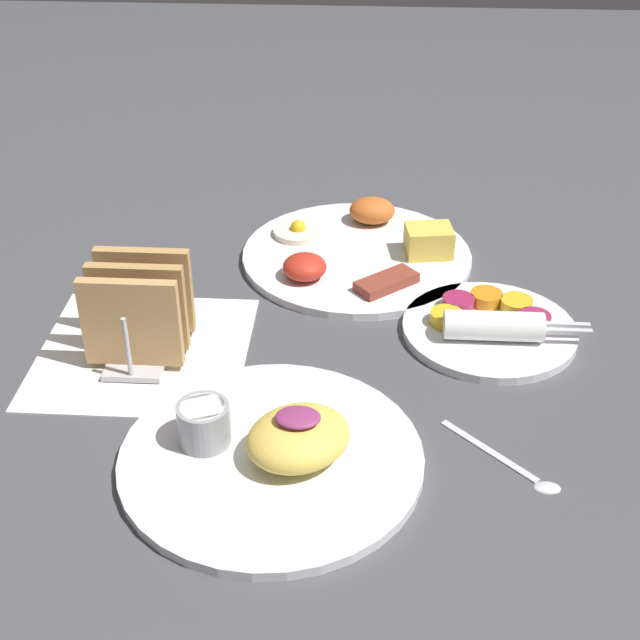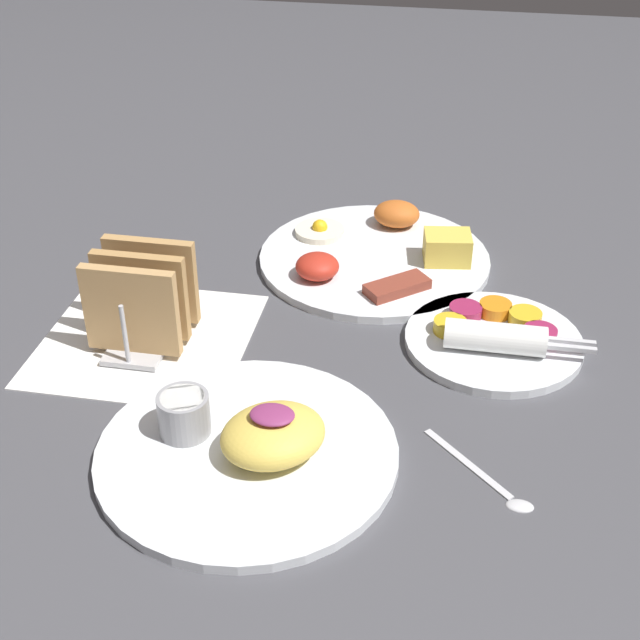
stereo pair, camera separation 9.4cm
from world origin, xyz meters
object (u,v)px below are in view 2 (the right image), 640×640
(plate_foreground, at_px, (248,444))
(toast_rack, at_px, (142,299))
(plate_condiments, at_px, (494,337))
(plate_breakfast, at_px, (377,254))

(plate_foreground, distance_m, toast_rack, 0.23)
(toast_rack, bearing_deg, plate_foreground, -46.57)
(plate_condiments, distance_m, toast_rack, 0.38)
(plate_breakfast, height_order, plate_condiments, plate_breakfast)
(plate_condiments, relative_size, toast_rack, 1.70)
(plate_foreground, bearing_deg, toast_rack, 133.43)
(plate_foreground, bearing_deg, plate_condiments, 45.62)
(plate_condiments, height_order, plate_foreground, plate_foreground)
(plate_foreground, relative_size, toast_rack, 2.37)
(plate_condiments, distance_m, plate_foreground, 0.31)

